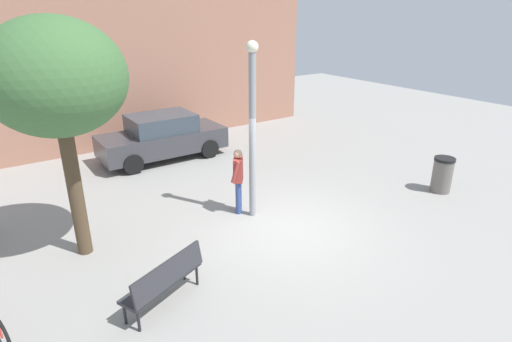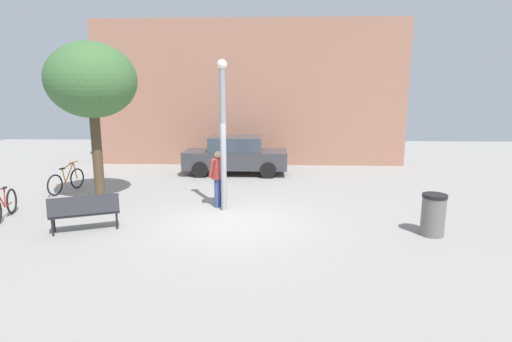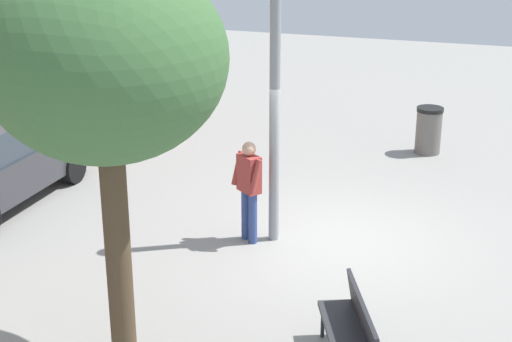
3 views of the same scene
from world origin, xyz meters
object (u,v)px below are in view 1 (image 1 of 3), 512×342
(parked_car_charcoal, at_px, (162,137))
(park_bench, at_px, (165,278))
(person_by_lamppost, at_px, (238,177))
(trash_bin, at_px, (442,175))
(lamppost, at_px, (252,125))
(plaza_tree, at_px, (56,79))

(parked_car_charcoal, bearing_deg, park_bench, -112.88)
(person_by_lamppost, height_order, trash_bin, person_by_lamppost)
(person_by_lamppost, distance_m, park_bench, 3.78)
(lamppost, relative_size, plaza_tree, 0.88)
(lamppost, relative_size, park_bench, 2.54)
(lamppost, xyz_separation_m, parked_car_charcoal, (-0.13, 5.23, -1.56))
(person_by_lamppost, xyz_separation_m, parked_car_charcoal, (0.06, 4.88, -0.19))
(lamppost, height_order, trash_bin, lamppost)
(parked_car_charcoal, distance_m, trash_bin, 8.87)
(lamppost, xyz_separation_m, plaza_tree, (-3.90, 0.65, 1.32))
(person_by_lamppost, xyz_separation_m, trash_bin, (5.38, -2.21, -0.46))
(park_bench, bearing_deg, parked_car_charcoal, 67.12)
(person_by_lamppost, distance_m, plaza_tree, 4.59)
(lamppost, bearing_deg, plaza_tree, 170.59)
(trash_bin, bearing_deg, person_by_lamppost, 157.62)
(lamppost, distance_m, trash_bin, 5.81)
(park_bench, height_order, trash_bin, trash_bin)
(plaza_tree, xyz_separation_m, parked_car_charcoal, (3.77, 4.59, -2.88))
(plaza_tree, relative_size, parked_car_charcoal, 1.14)
(park_bench, relative_size, parked_car_charcoal, 0.39)
(person_by_lamppost, relative_size, parked_car_charcoal, 0.40)
(plaza_tree, bearing_deg, park_bench, -74.08)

